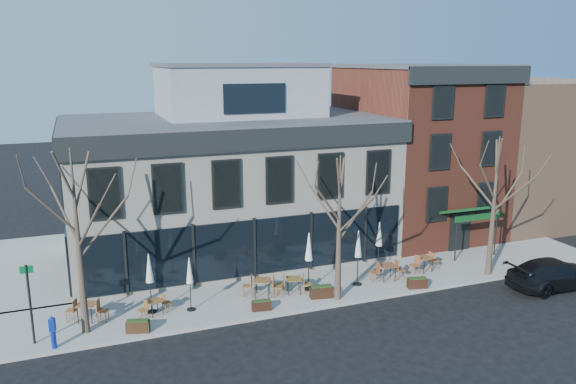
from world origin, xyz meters
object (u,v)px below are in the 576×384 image
object	(u,v)px
cafe_set_0	(87,310)
call_box	(53,331)
parked_sedan	(555,274)
umbrella_0	(149,271)

from	to	relation	value
cafe_set_0	call_box	bearing A→B (deg)	-122.23
parked_sedan	umbrella_0	bearing A→B (deg)	78.54
call_box	cafe_set_0	distance (m)	2.49
parked_sedan	cafe_set_0	xyz separation A→B (m)	(-22.56, 4.21, -0.10)
umbrella_0	parked_sedan	bearing A→B (deg)	-11.61
call_box	cafe_set_0	size ratio (longest dim) A/B	0.73
parked_sedan	call_box	size ratio (longest dim) A/B	3.76
call_box	umbrella_0	xyz separation A→B (m)	(4.10, 1.95, 1.26)
parked_sedan	cafe_set_0	distance (m)	22.95
call_box	cafe_set_0	world-z (taller)	call_box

